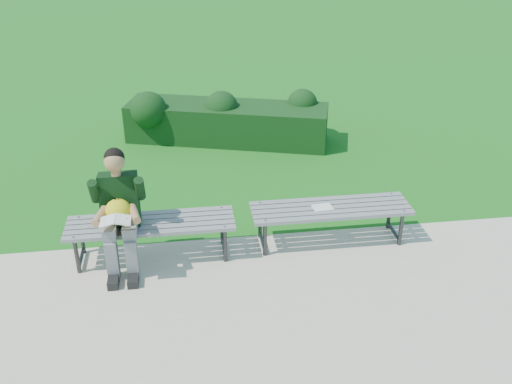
{
  "coord_description": "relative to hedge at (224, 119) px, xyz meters",
  "views": [
    {
      "loc": [
        -0.4,
        -5.66,
        3.6
      ],
      "look_at": [
        0.35,
        -0.17,
        0.69
      ],
      "focal_mm": 40.0,
      "sensor_mm": 36.0,
      "label": 1
    }
  ],
  "objects": [
    {
      "name": "seated_boy",
      "position": [
        -1.37,
        -3.41,
        0.35
      ],
      "size": [
        0.56,
        0.76,
        1.31
      ],
      "color": "slate",
      "rests_on": "walkway"
    },
    {
      "name": "bench_left",
      "position": [
        -1.07,
        -3.31,
        0.05
      ],
      "size": [
        1.8,
        0.5,
        0.46
      ],
      "color": "gray",
      "rests_on": "walkway"
    },
    {
      "name": "ground",
      "position": [
        -0.27,
        -3.03,
        -0.36
      ],
      "size": [
        80.0,
        80.0,
        0.0
      ],
      "color": "#246C20",
      "rests_on": "ground"
    },
    {
      "name": "hedge",
      "position": [
        0.0,
        0.0,
        0.0
      ],
      "size": [
        3.31,
        1.69,
        0.86
      ],
      "color": "#194315",
      "rests_on": "ground"
    },
    {
      "name": "bench_right",
      "position": [
        0.93,
        -3.25,
        0.05
      ],
      "size": [
        1.8,
        0.5,
        0.46
      ],
      "color": "gray",
      "rests_on": "walkway"
    },
    {
      "name": "walkway",
      "position": [
        -0.27,
        -4.78,
        -0.35
      ],
      "size": [
        30.0,
        3.5,
        0.02
      ],
      "color": "beige",
      "rests_on": "ground"
    },
    {
      "name": "paper_sheet",
      "position": [
        0.83,
        -3.25,
        0.11
      ],
      "size": [
        0.24,
        0.18,
        0.01
      ],
      "color": "white",
      "rests_on": "bench_right"
    }
  ]
}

